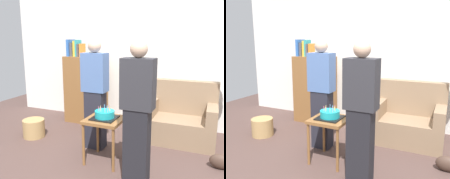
% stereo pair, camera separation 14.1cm
% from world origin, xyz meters
% --- Properties ---
extents(ground_plane, '(8.00, 8.00, 0.00)m').
position_xyz_m(ground_plane, '(0.00, 0.00, 0.00)').
color(ground_plane, '#4C3833').
extents(wall_back, '(6.00, 0.10, 2.70)m').
position_xyz_m(wall_back, '(0.00, 2.05, 1.35)').
color(wall_back, silver).
rests_on(wall_back, ground_plane).
extents(couch, '(1.10, 0.70, 0.96)m').
position_xyz_m(couch, '(0.70, 1.42, 0.34)').
color(couch, '#8C7054').
rests_on(couch, ground_plane).
extents(bookshelf, '(0.80, 0.36, 1.62)m').
position_xyz_m(bookshelf, '(-1.16, 1.62, 0.68)').
color(bookshelf, brown).
rests_on(bookshelf, ground_plane).
extents(side_table, '(0.48, 0.48, 0.61)m').
position_xyz_m(side_table, '(-0.14, 0.29, 0.51)').
color(side_table, brown).
rests_on(side_table, ground_plane).
extents(birthday_cake, '(0.32, 0.32, 0.17)m').
position_xyz_m(birthday_cake, '(-0.14, 0.29, 0.66)').
color(birthday_cake, black).
rests_on(birthday_cake, side_table).
extents(person_blowing_candles, '(0.36, 0.22, 1.63)m').
position_xyz_m(person_blowing_candles, '(-0.45, 0.64, 0.83)').
color(person_blowing_candles, '#23232D').
rests_on(person_blowing_candles, ground_plane).
extents(person_holding_cake, '(0.36, 0.22, 1.63)m').
position_xyz_m(person_holding_cake, '(0.39, 0.01, 0.83)').
color(person_holding_cake, black).
rests_on(person_holding_cake, ground_plane).
extents(wicker_basket, '(0.36, 0.36, 0.30)m').
position_xyz_m(wicker_basket, '(-1.60, 0.59, 0.15)').
color(wicker_basket, '#A88451').
rests_on(wicker_basket, ground_plane).
extents(handbag, '(0.28, 0.14, 0.20)m').
position_xyz_m(handbag, '(1.32, 0.68, 0.10)').
color(handbag, '#473328').
rests_on(handbag, ground_plane).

